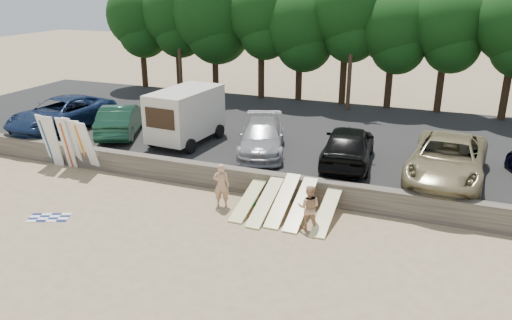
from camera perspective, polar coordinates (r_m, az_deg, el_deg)
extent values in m
plane|color=tan|center=(18.90, -5.75, -6.80)|extent=(120.00, 120.00, 0.00)
cube|color=#6B6356|center=(21.16, -2.13, -2.22)|extent=(44.00, 0.50, 1.00)
cube|color=#282828|center=(27.85, 4.02, 2.89)|extent=(44.00, 14.50, 0.70)
cylinder|color=#382616|center=(39.73, -12.70, 10.75)|extent=(0.44, 0.44, 3.62)
sphere|color=#184714|center=(39.36, -13.10, 15.83)|extent=(4.94, 4.94, 4.94)
cylinder|color=#382616|center=(38.11, -8.79, 10.76)|extent=(0.44, 0.44, 3.78)
sphere|color=#184714|center=(37.72, -9.10, 16.31)|extent=(4.98, 4.98, 4.98)
cylinder|color=#382616|center=(36.71, -4.67, 10.63)|extent=(0.44, 0.44, 3.85)
sphere|color=#184714|center=(36.31, -4.84, 16.51)|extent=(5.97, 5.97, 5.97)
cylinder|color=#382616|center=(34.99, 0.60, 10.25)|extent=(0.44, 0.44, 3.86)
sphere|color=#184714|center=(34.57, 0.62, 16.43)|extent=(4.55, 4.55, 4.55)
cylinder|color=#382616|center=(34.49, 4.93, 9.67)|extent=(0.44, 0.44, 3.41)
sphere|color=#184714|center=(34.06, 5.10, 15.20)|extent=(5.07, 5.07, 5.07)
cylinder|color=#382616|center=(33.72, 9.95, 9.73)|extent=(0.44, 0.44, 4.01)
sphere|color=#184714|center=(33.28, 10.36, 16.39)|extent=(4.80, 4.80, 4.80)
cylinder|color=#382616|center=(33.32, 14.95, 8.72)|extent=(0.44, 0.44, 3.41)
sphere|color=#184714|center=(32.88, 15.47, 14.43)|extent=(4.46, 4.46, 4.46)
cylinder|color=#382616|center=(33.10, 20.31, 8.29)|extent=(0.44, 0.44, 3.63)
sphere|color=#184714|center=(32.66, 21.06, 14.38)|extent=(4.44, 4.44, 4.44)
cylinder|color=#382616|center=(32.66, 26.67, 7.34)|extent=(0.44, 0.44, 3.70)
cylinder|color=#473321|center=(35.90, -8.85, 14.41)|extent=(0.26, 0.26, 9.00)
cylinder|color=#473321|center=(31.68, 10.89, 13.60)|extent=(0.26, 0.26, 9.00)
cube|color=beige|center=(25.19, -8.03, 5.37)|extent=(2.45, 4.39, 2.33)
cube|color=black|center=(23.45, -10.95, 4.66)|extent=(1.59, 0.17, 0.95)
cylinder|color=black|center=(25.07, -11.76, 2.25)|extent=(0.27, 0.71, 0.70)
cylinder|color=black|center=(23.83, -7.50, 1.58)|extent=(0.27, 0.71, 0.70)
cylinder|color=black|center=(27.20, -8.27, 3.85)|extent=(0.27, 0.71, 0.70)
cylinder|color=black|center=(26.06, -4.19, 3.29)|extent=(0.27, 0.71, 0.70)
imported|color=#142446|center=(29.46, -21.33, 4.95)|extent=(3.60, 6.52, 1.73)
imported|color=#143826|center=(27.44, -15.18, 4.50)|extent=(3.60, 5.22, 1.63)
imported|color=#999A9E|center=(23.65, 0.66, 2.60)|extent=(3.50, 5.48, 1.48)
imported|color=black|center=(22.40, 10.48, 1.69)|extent=(2.60, 5.42, 1.79)
imported|color=#8C8059|center=(21.84, 21.03, 0.12)|extent=(3.32, 6.43, 1.74)
cube|color=white|center=(25.85, -22.79, 2.16)|extent=(0.59, 0.66, 2.56)
cube|color=white|center=(25.39, -22.15, 1.96)|extent=(0.56, 0.59, 2.57)
cube|color=white|center=(24.97, -20.84, 1.83)|extent=(0.50, 0.57, 2.56)
cube|color=white|center=(24.87, -20.13, 1.85)|extent=(0.58, 0.67, 2.55)
cube|color=white|center=(24.62, -19.29, 1.70)|extent=(0.57, 0.87, 2.50)
cube|color=white|center=(24.14, -18.57, 1.43)|extent=(0.52, 0.85, 2.50)
cube|color=#F9F09D|center=(19.57, -0.79, -4.40)|extent=(0.56, 2.92, 0.81)
cube|color=#F9F09D|center=(19.12, 1.10, -4.77)|extent=(0.56, 2.88, 0.96)
cube|color=#F9F09D|center=(19.06, 3.10, -4.59)|extent=(0.56, 2.83, 1.13)
cube|color=#F9F09D|center=(18.86, 5.15, -5.02)|extent=(0.56, 2.85, 1.08)
cube|color=#F9F09D|center=(18.68, 8.13, -5.71)|extent=(0.56, 2.90, 0.90)
imported|color=tan|center=(19.56, -3.98, -2.90)|extent=(0.74, 0.57, 1.80)
imported|color=tan|center=(17.91, 6.05, -5.40)|extent=(0.90, 0.75, 1.67)
cube|color=#24874C|center=(19.92, -0.46, -4.72)|extent=(0.46, 0.42, 0.32)
cube|color=#C33E16|center=(20.17, 2.07, -4.57)|extent=(0.33, 0.29, 0.22)
plane|color=white|center=(20.51, -22.58, -6.08)|extent=(1.96, 1.96, 0.00)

